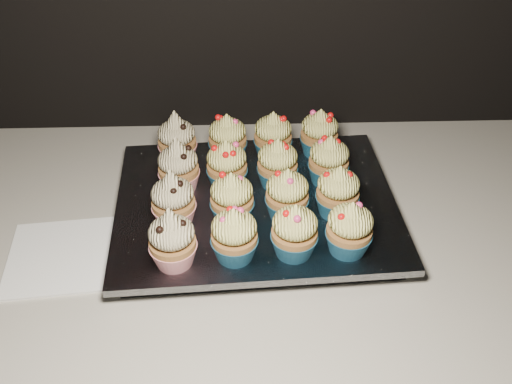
% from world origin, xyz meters
% --- Properties ---
extents(worktop, '(2.44, 0.64, 0.04)m').
position_xyz_m(worktop, '(0.00, 1.70, 0.88)').
color(worktop, beige).
rests_on(worktop, cabinet).
extents(napkin, '(0.16, 0.16, 0.00)m').
position_xyz_m(napkin, '(-0.04, 1.65, 0.90)').
color(napkin, white).
rests_on(napkin, worktop).
extents(baking_tray, '(0.40, 0.32, 0.02)m').
position_xyz_m(baking_tray, '(0.24, 1.73, 0.91)').
color(baking_tray, black).
rests_on(baking_tray, worktop).
extents(foil_lining, '(0.44, 0.35, 0.01)m').
position_xyz_m(foil_lining, '(0.24, 1.73, 0.93)').
color(foil_lining, silver).
rests_on(foil_lining, baking_tray).
extents(cupcake_0, '(0.06, 0.06, 0.10)m').
position_xyz_m(cupcake_0, '(0.13, 1.61, 0.97)').
color(cupcake_0, red).
rests_on(cupcake_0, foil_lining).
extents(cupcake_1, '(0.06, 0.06, 0.08)m').
position_xyz_m(cupcake_1, '(0.21, 1.61, 0.97)').
color(cupcake_1, '#195375').
rests_on(cupcake_1, foil_lining).
extents(cupcake_2, '(0.06, 0.06, 0.08)m').
position_xyz_m(cupcake_2, '(0.29, 1.62, 0.97)').
color(cupcake_2, '#195375').
rests_on(cupcake_2, foil_lining).
extents(cupcake_3, '(0.06, 0.06, 0.08)m').
position_xyz_m(cupcake_3, '(0.36, 1.62, 0.97)').
color(cupcake_3, '#195375').
rests_on(cupcake_3, foil_lining).
extents(cupcake_4, '(0.06, 0.06, 0.10)m').
position_xyz_m(cupcake_4, '(0.12, 1.69, 0.97)').
color(cupcake_4, red).
rests_on(cupcake_4, foil_lining).
extents(cupcake_5, '(0.06, 0.06, 0.08)m').
position_xyz_m(cupcake_5, '(0.21, 1.69, 0.97)').
color(cupcake_5, '#195375').
rests_on(cupcake_5, foil_lining).
extents(cupcake_6, '(0.06, 0.06, 0.08)m').
position_xyz_m(cupcake_6, '(0.28, 1.70, 0.97)').
color(cupcake_6, '#195375').
rests_on(cupcake_6, foil_lining).
extents(cupcake_7, '(0.06, 0.06, 0.08)m').
position_xyz_m(cupcake_7, '(0.36, 1.70, 0.97)').
color(cupcake_7, '#195375').
rests_on(cupcake_7, foil_lining).
extents(cupcake_8, '(0.06, 0.06, 0.10)m').
position_xyz_m(cupcake_8, '(0.13, 1.77, 0.97)').
color(cupcake_8, red).
rests_on(cupcake_8, foil_lining).
extents(cupcake_9, '(0.06, 0.06, 0.08)m').
position_xyz_m(cupcake_9, '(0.20, 1.77, 0.97)').
color(cupcake_9, '#195375').
rests_on(cupcake_9, foil_lining).
extents(cupcake_10, '(0.06, 0.06, 0.08)m').
position_xyz_m(cupcake_10, '(0.28, 1.77, 0.97)').
color(cupcake_10, '#195375').
rests_on(cupcake_10, foil_lining).
extents(cupcake_11, '(0.06, 0.06, 0.08)m').
position_xyz_m(cupcake_11, '(0.36, 1.78, 0.97)').
color(cupcake_11, '#195375').
rests_on(cupcake_11, foil_lining).
extents(cupcake_12, '(0.06, 0.06, 0.10)m').
position_xyz_m(cupcake_12, '(0.12, 1.84, 0.97)').
color(cupcake_12, red).
rests_on(cupcake_12, foil_lining).
extents(cupcake_13, '(0.06, 0.06, 0.08)m').
position_xyz_m(cupcake_13, '(0.20, 1.84, 0.97)').
color(cupcake_13, '#195375').
rests_on(cupcake_13, foil_lining).
extents(cupcake_14, '(0.06, 0.06, 0.08)m').
position_xyz_m(cupcake_14, '(0.27, 1.85, 0.97)').
color(cupcake_14, '#195375').
rests_on(cupcake_14, foil_lining).
extents(cupcake_15, '(0.06, 0.06, 0.08)m').
position_xyz_m(cupcake_15, '(0.35, 1.85, 0.97)').
color(cupcake_15, '#195375').
rests_on(cupcake_15, foil_lining).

